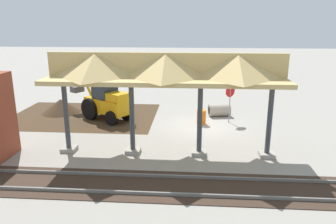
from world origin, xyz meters
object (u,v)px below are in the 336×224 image
Objects in this scene: stop_sign at (230,96)px; concrete_pipe at (219,110)px; backhoe at (106,100)px; traffic_barrel at (201,117)px.

concrete_pipe is (0.51, -1.34, -1.32)m from stop_sign.
backhoe is at bearing -0.48° from stop_sign.
stop_sign is 1.56× the size of concrete_pipe.
stop_sign is 2.25m from traffic_barrel.
traffic_barrel is (1.26, 1.86, 0.03)m from concrete_pipe.
concrete_pipe is at bearing -68.94° from stop_sign.
concrete_pipe is 1.71× the size of traffic_barrel.
concrete_pipe is at bearing -170.36° from backhoe.
backhoe is 7.62m from concrete_pipe.
backhoe is 6.29m from traffic_barrel.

